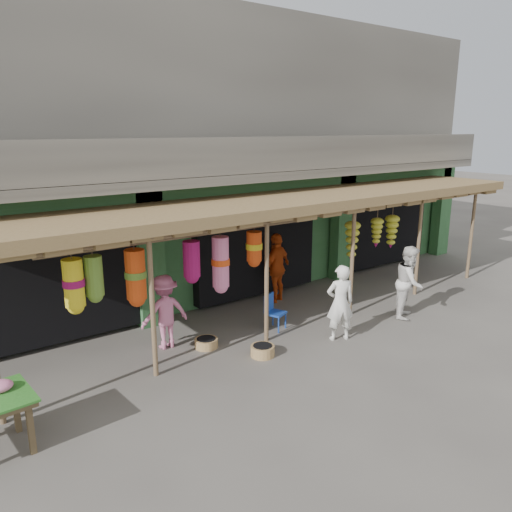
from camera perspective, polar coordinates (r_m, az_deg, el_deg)
ground at (r=11.57m, az=6.50°, el=-7.44°), size 80.00×80.00×0.00m
building at (r=14.68m, az=-6.42°, el=10.75°), size 16.40×6.80×7.00m
awning at (r=11.34m, az=3.45°, el=5.66°), size 14.00×2.70×2.79m
blue_chair at (r=10.96m, az=1.95°, el=-6.16°), size 0.49×0.49×0.78m
basket_mid at (r=10.24m, az=-5.70°, el=-9.86°), size 0.60×0.60×0.18m
basket_right at (r=9.82m, az=0.76°, el=-10.78°), size 0.58×0.58×0.21m
person_front at (r=10.43m, az=9.59°, el=-5.29°), size 0.69×0.59×1.61m
person_right at (r=12.05m, az=17.14°, el=-2.84°), size 1.03×0.96×1.69m
person_vendor at (r=12.57m, az=2.41°, el=-1.32°), size 1.12×0.75×1.76m
person_shopper at (r=10.11m, az=-10.39°, el=-6.29°), size 1.00×0.60×1.51m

